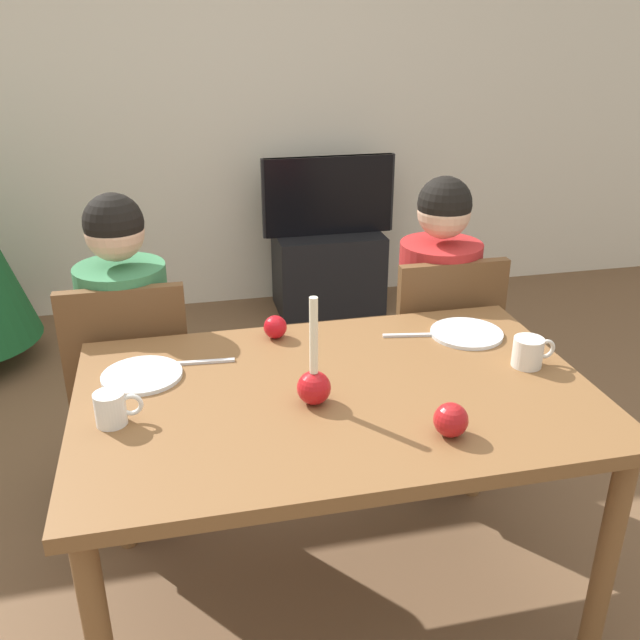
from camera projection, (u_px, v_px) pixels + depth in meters
ground_plane at (334, 596)px, 2.19m from camera, size 7.68×7.68×0.00m
back_wall at (229, 87)px, 3.98m from camera, size 6.40×0.10×2.60m
dining_table at (336, 415)px, 1.92m from camera, size 1.40×0.90×0.75m
chair_left at (133, 382)px, 2.40m from camera, size 0.40×0.40×0.90m
chair_right at (437, 351)px, 2.63m from camera, size 0.40×0.40×0.90m
person_left_child at (131, 364)px, 2.41m from camera, size 0.30×0.30×1.17m
person_right_child at (435, 334)px, 2.64m from camera, size 0.30×0.30×1.17m
tv_stand at (328, 271)px, 4.25m from camera, size 0.64×0.40×0.48m
tv at (329, 196)px, 4.06m from camera, size 0.79×0.05×0.46m
candle_centerpiece at (314, 382)px, 1.79m from camera, size 0.09×0.09×0.30m
plate_left at (142, 375)px, 1.94m from camera, size 0.23×0.23×0.01m
plate_right at (467, 333)px, 2.20m from camera, size 0.23×0.23×0.01m
mug_left at (112, 408)px, 1.71m from camera, size 0.12×0.08×0.09m
mug_right at (529, 352)px, 1.99m from camera, size 0.13×0.09×0.09m
fork_left at (204, 362)px, 2.02m from camera, size 0.18×0.03×0.01m
fork_right at (411, 335)px, 2.19m from camera, size 0.18×0.04×0.01m
apple_near_candle at (275, 327)px, 2.17m from camera, size 0.07×0.07×0.07m
apple_by_left_plate at (451, 420)px, 1.66m from camera, size 0.08×0.08×0.08m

